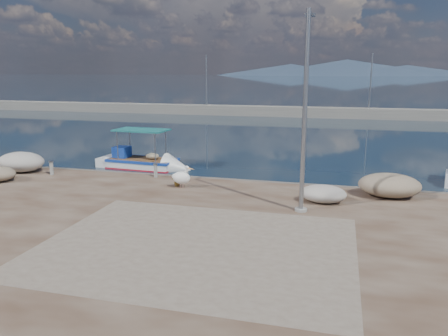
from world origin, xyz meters
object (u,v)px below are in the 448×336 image
Objects in this scene: pelican at (182,177)px; lamp_post at (304,120)px; boat_left at (142,164)px; bollard_near at (156,170)px.

lamp_post is at bearing -12.27° from pelican.
pelican is 6.28m from lamp_post.
boat_left is at bearing 136.91° from pelican.
pelican is 1.58× the size of bollard_near.
bollard_near is (-7.20, 3.42, -2.94)m from lamp_post.
lamp_post is at bearing -25.40° from bollard_near.
pelican is at bearing -46.42° from boat_left.
pelican is 0.15× the size of lamp_post.
boat_left is at bearing 123.67° from bollard_near.
bollard_near is at bearing -52.41° from boat_left.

